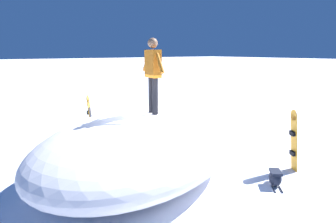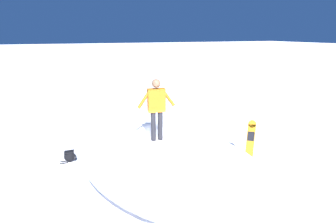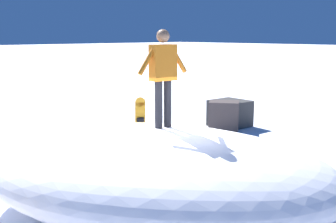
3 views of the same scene
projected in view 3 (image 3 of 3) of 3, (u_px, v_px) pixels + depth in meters
ground at (168, 210)px, 7.81m from camera, size 240.00×240.00×0.00m
snow_mound at (154, 172)px, 7.53m from camera, size 7.84×6.88×1.58m
snowboarder_standing at (163, 71)px, 7.44m from camera, size 0.28×1.06×1.76m
snowboard_primary_upright at (140, 125)px, 11.20m from camera, size 0.30×0.33×1.61m
backpack_far at (174, 155)px, 10.71m from camera, size 0.58×0.61×0.36m
rock_outcrop at (228, 114)px, 14.63m from camera, size 1.54×1.89×1.01m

